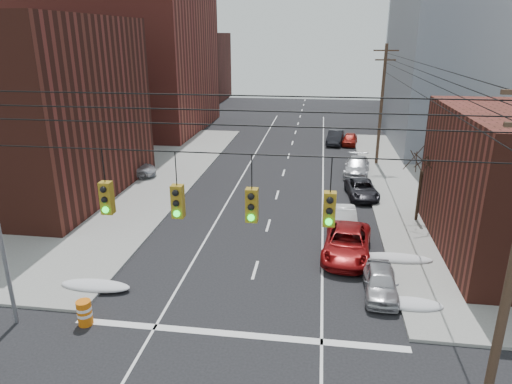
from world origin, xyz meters
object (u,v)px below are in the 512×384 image
(lot_car_a, at_px, (77,180))
(parked_car_f, at_px, (335,137))
(parked_car_a, at_px, (381,282))
(parked_car_d, at_px, (357,166))
(lot_car_c, at_px, (44,173))
(construction_barrel, at_px, (85,312))
(red_pickup, at_px, (347,243))
(parked_car_e, at_px, (350,139))
(lot_car_b, at_px, (129,169))
(parked_car_c, at_px, (362,189))
(parked_car_b, at_px, (344,219))
(lot_car_d, at_px, (64,165))

(lot_car_a, bearing_deg, parked_car_f, -31.88)
(parked_car_a, xyz_separation_m, parked_car_d, (0.18, 19.83, 0.10))
(lot_car_c, height_order, construction_barrel, lot_car_c)
(red_pickup, distance_m, parked_car_d, 16.08)
(parked_car_e, xyz_separation_m, construction_barrel, (-12.90, -35.63, -0.08))
(lot_car_b, bearing_deg, parked_car_f, -59.81)
(parked_car_c, distance_m, parked_car_e, 17.50)
(parked_car_c, relative_size, parked_car_e, 1.19)
(red_pickup, bearing_deg, parked_car_a, -64.00)
(parked_car_a, bearing_deg, lot_car_c, 153.77)
(lot_car_a, bearing_deg, parked_car_c, -71.01)
(parked_car_b, xyz_separation_m, parked_car_c, (1.60, 6.41, -0.06))
(parked_car_e, bearing_deg, parked_car_a, -82.86)
(parked_car_a, xyz_separation_m, lot_car_b, (-19.28, 16.01, 0.16))
(parked_car_b, distance_m, parked_car_c, 6.61)
(parked_car_f, xyz_separation_m, lot_car_b, (-17.86, -15.65, 0.05))
(lot_car_c, relative_size, lot_car_d, 1.20)
(construction_barrel, bearing_deg, parked_car_c, 54.56)
(red_pickup, height_order, parked_car_f, red_pickup)
(parked_car_a, distance_m, parked_car_c, 13.91)
(red_pickup, relative_size, parked_car_a, 1.43)
(parked_car_b, bearing_deg, parked_car_e, 82.58)
(lot_car_a, bearing_deg, parked_car_a, -104.24)
(parked_car_a, bearing_deg, lot_car_a, 152.88)
(lot_car_d, bearing_deg, lot_car_b, -87.98)
(parked_car_b, distance_m, lot_car_a, 21.21)
(red_pickup, relative_size, lot_car_c, 1.25)
(red_pickup, bearing_deg, lot_car_d, 158.04)
(red_pickup, bearing_deg, parked_car_e, 92.63)
(red_pickup, relative_size, parked_car_d, 1.06)
(lot_car_a, bearing_deg, construction_barrel, -135.58)
(lot_car_b, height_order, lot_car_c, lot_car_b)
(parked_car_a, height_order, parked_car_c, parked_car_a)
(parked_car_f, relative_size, construction_barrel, 4.11)
(parked_car_c, relative_size, lot_car_c, 1.04)
(parked_car_b, xyz_separation_m, parked_car_d, (1.60, 12.33, 0.06))
(parked_car_f, bearing_deg, lot_car_d, -140.74)
(parked_car_d, distance_m, construction_barrel, 27.29)
(lot_car_c, bearing_deg, lot_car_a, -123.84)
(parked_car_b, bearing_deg, parked_car_f, 86.41)
(red_pickup, distance_m, parked_car_b, 3.67)
(lot_car_a, bearing_deg, lot_car_b, -22.46)
(parked_car_e, distance_m, lot_car_d, 29.72)
(parked_car_b, relative_size, construction_barrel, 3.74)
(parked_car_e, distance_m, parked_car_f, 1.62)
(parked_car_e, xyz_separation_m, lot_car_a, (-22.24, -19.02, 0.23))
(red_pickup, distance_m, parked_car_a, 4.08)
(parked_car_b, distance_m, construction_barrel, 16.28)
(parked_car_a, xyz_separation_m, lot_car_c, (-25.85, 14.00, 0.13))
(red_pickup, bearing_deg, parked_car_d, 90.27)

